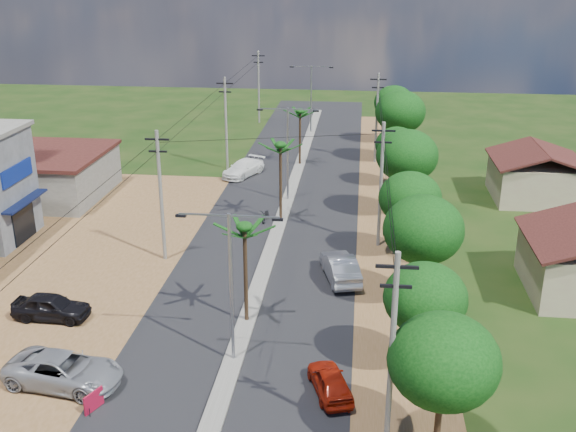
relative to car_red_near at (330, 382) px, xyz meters
name	(u,v)px	position (x,y,z in m)	size (l,w,h in m)	color
ground	(234,361)	(-5.00, 2.21, -0.64)	(160.00, 160.00, 0.00)	black
road	(272,246)	(-5.00, 17.21, -0.62)	(12.00, 110.00, 0.04)	black
median	(278,230)	(-5.00, 20.21, -0.55)	(1.00, 90.00, 0.18)	#605E56
dirt_lot_west	(26,279)	(-20.00, 10.21, -0.62)	(18.00, 46.00, 0.04)	brown
dirt_shoulder_east	(392,251)	(3.50, 17.21, -0.62)	(5.00, 90.00, 0.03)	brown
low_shed	(45,174)	(-26.00, 26.21, 1.33)	(10.40, 10.40, 3.95)	#605E56
house_east_far	(537,172)	(16.00, 30.21, 1.76)	(7.60, 7.50, 4.60)	tan
tree_east_a	(444,361)	(4.50, -3.79, 3.85)	(4.40, 4.40, 6.37)	black
tree_east_b	(425,298)	(4.30, 2.21, 3.47)	(4.00, 4.00, 5.83)	black
tree_east_c	(423,230)	(4.70, 9.21, 4.23)	(4.60, 4.60, 6.83)	black
tree_east_d	(410,198)	(4.40, 16.21, 3.70)	(4.20, 4.20, 6.13)	black
tree_east_e	(407,156)	(4.60, 24.21, 4.45)	(4.80, 4.80, 7.14)	black
tree_east_f	(397,145)	(4.20, 32.21, 3.25)	(3.80, 3.80, 5.52)	black
tree_east_g	(400,112)	(4.80, 40.21, 4.60)	(5.00, 5.00, 7.38)	black
tree_east_h	(394,103)	(4.50, 48.21, 4.00)	(4.40, 4.40, 6.52)	black
palm_median_near	(245,231)	(-5.00, 6.21, 4.90)	(2.00, 2.00, 6.15)	black
palm_median_mid	(280,149)	(-5.00, 22.21, 5.26)	(2.00, 2.00, 6.55)	black
palm_median_far	(300,114)	(-5.00, 38.21, 4.62)	(2.00, 2.00, 5.85)	black
streetlight_near	(231,276)	(-5.00, 2.21, 4.15)	(5.10, 0.18, 8.00)	gray
streetlight_mid	(288,146)	(-5.00, 27.21, 4.15)	(5.10, 0.18, 8.00)	gray
streetlight_far	(311,93)	(-5.00, 52.21, 4.15)	(5.10, 0.18, 8.00)	gray
utility_pole_w_b	(161,193)	(-12.00, 14.21, 4.12)	(1.60, 0.24, 9.00)	#605E56
utility_pole_w_c	(226,121)	(-12.00, 36.21, 4.12)	(1.60, 0.24, 9.00)	#605E56
utility_pole_w_d	(259,85)	(-12.00, 57.21, 4.12)	(1.60, 0.24, 9.00)	#605E56
utility_pole_e_a	(392,352)	(2.50, -3.79, 4.12)	(1.60, 0.24, 9.00)	#605E56
utility_pole_e_b	(381,182)	(2.50, 18.21, 4.12)	(1.60, 0.24, 9.00)	#605E56
utility_pole_e_c	(377,116)	(2.50, 40.21, 4.12)	(1.60, 0.24, 9.00)	#605E56
car_red_near	(330,382)	(0.00, 0.00, 0.00)	(1.51, 3.75, 1.28)	maroon
car_silver_mid	(340,268)	(0.00, 12.35, 0.19)	(1.75, 5.02, 1.65)	gray
car_white_far	(243,169)	(-10.00, 33.93, 0.10)	(2.08, 5.12, 1.49)	silver
car_parked_silver	(64,371)	(-12.60, -0.70, 0.14)	(2.60, 5.63, 1.56)	gray
car_parked_dark	(51,307)	(-16.03, 5.41, 0.10)	(1.75, 4.36, 1.48)	black
moto_rider_east	(322,387)	(-0.36, -0.26, -0.13)	(0.67, 1.92, 1.01)	black
moto_rider_west_a	(265,215)	(-6.20, 22.15, -0.14)	(0.67, 1.91, 1.00)	black
moto_rider_west_b	(250,160)	(-10.00, 37.93, -0.19)	(0.42, 1.49, 0.89)	black
roadside_sign	(94,401)	(-10.50, -2.42, -0.16)	(0.51, 1.10, 0.96)	maroon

